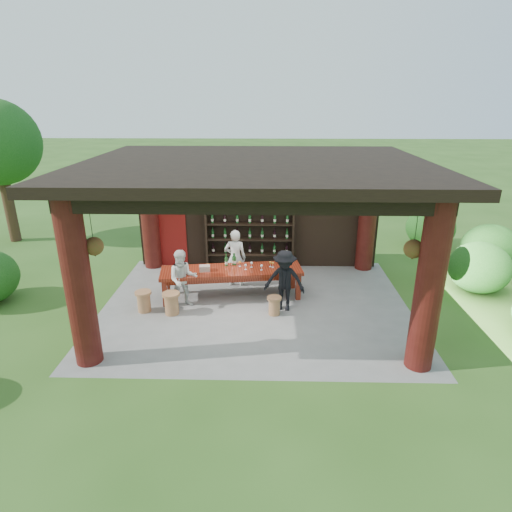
{
  "coord_description": "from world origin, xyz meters",
  "views": [
    {
      "loc": [
        0.25,
        -9.38,
        4.8
      ],
      "look_at": [
        0.0,
        0.4,
        1.15
      ],
      "focal_mm": 30.0,
      "sensor_mm": 36.0,
      "label": 1
    }
  ],
  "objects_px": {
    "guest_woman": "(183,279)",
    "guest_man": "(284,281)",
    "stool_far_left": "(144,301)",
    "napkin_basket": "(205,268)",
    "wine_shelf": "(250,232)",
    "stool_near_left": "(172,303)",
    "host": "(235,258)",
    "stool_near_right": "(274,305)",
    "tasting_table": "(232,273)"
  },
  "relations": [
    {
      "from": "tasting_table",
      "to": "napkin_basket",
      "type": "bearing_deg",
      "value": -169.07
    },
    {
      "from": "stool_far_left",
      "to": "wine_shelf",
      "type": "bearing_deg",
      "value": 49.28
    },
    {
      "from": "tasting_table",
      "to": "stool_near_right",
      "type": "bearing_deg",
      "value": -41.28
    },
    {
      "from": "stool_far_left",
      "to": "napkin_basket",
      "type": "bearing_deg",
      "value": 28.03
    },
    {
      "from": "wine_shelf",
      "to": "stool_near_left",
      "type": "height_order",
      "value": "wine_shelf"
    },
    {
      "from": "stool_far_left",
      "to": "guest_woman",
      "type": "height_order",
      "value": "guest_woman"
    },
    {
      "from": "stool_near_left",
      "to": "napkin_basket",
      "type": "height_order",
      "value": "napkin_basket"
    },
    {
      "from": "stool_near_left",
      "to": "wine_shelf",
      "type": "bearing_deg",
      "value": 59.39
    },
    {
      "from": "guest_woman",
      "to": "stool_near_right",
      "type": "bearing_deg",
      "value": -22.63
    },
    {
      "from": "stool_near_right",
      "to": "wine_shelf",
      "type": "bearing_deg",
      "value": 103.3
    },
    {
      "from": "stool_near_left",
      "to": "host",
      "type": "distance_m",
      "value": 2.25
    },
    {
      "from": "napkin_basket",
      "to": "wine_shelf",
      "type": "bearing_deg",
      "value": 63.35
    },
    {
      "from": "napkin_basket",
      "to": "stool_near_right",
      "type": "bearing_deg",
      "value": -25.19
    },
    {
      "from": "guest_woman",
      "to": "napkin_basket",
      "type": "distance_m",
      "value": 0.64
    },
    {
      "from": "guest_woman",
      "to": "guest_man",
      "type": "relative_size",
      "value": 0.96
    },
    {
      "from": "tasting_table",
      "to": "stool_far_left",
      "type": "bearing_deg",
      "value": -157.08
    },
    {
      "from": "wine_shelf",
      "to": "stool_far_left",
      "type": "xyz_separation_m",
      "value": [
        -2.41,
        -2.8,
        -0.86
      ]
    },
    {
      "from": "wine_shelf",
      "to": "host",
      "type": "distance_m",
      "value": 1.31
    },
    {
      "from": "tasting_table",
      "to": "guest_woman",
      "type": "distance_m",
      "value": 1.26
    },
    {
      "from": "stool_far_left",
      "to": "napkin_basket",
      "type": "xyz_separation_m",
      "value": [
        1.37,
        0.73,
        0.55
      ]
    },
    {
      "from": "stool_near_left",
      "to": "guest_woman",
      "type": "relative_size",
      "value": 0.37
    },
    {
      "from": "wine_shelf",
      "to": "tasting_table",
      "type": "relative_size",
      "value": 0.71
    },
    {
      "from": "stool_near_right",
      "to": "host",
      "type": "relative_size",
      "value": 0.28
    },
    {
      "from": "stool_near_left",
      "to": "guest_man",
      "type": "bearing_deg",
      "value": 6.71
    },
    {
      "from": "wine_shelf",
      "to": "stool_near_left",
      "type": "distance_m",
      "value": 3.49
    },
    {
      "from": "wine_shelf",
      "to": "guest_man",
      "type": "height_order",
      "value": "wine_shelf"
    },
    {
      "from": "wine_shelf",
      "to": "napkin_basket",
      "type": "bearing_deg",
      "value": -116.65
    },
    {
      "from": "stool_near_left",
      "to": "guest_man",
      "type": "xyz_separation_m",
      "value": [
        2.64,
        0.31,
        0.46
      ]
    },
    {
      "from": "guest_man",
      "to": "guest_woman",
      "type": "bearing_deg",
      "value": -172.92
    },
    {
      "from": "stool_near_right",
      "to": "napkin_basket",
      "type": "relative_size",
      "value": 1.7
    },
    {
      "from": "stool_near_right",
      "to": "stool_far_left",
      "type": "relative_size",
      "value": 0.86
    },
    {
      "from": "tasting_table",
      "to": "napkin_basket",
      "type": "distance_m",
      "value": 0.69
    },
    {
      "from": "stool_far_left",
      "to": "host",
      "type": "relative_size",
      "value": 0.33
    },
    {
      "from": "guest_woman",
      "to": "tasting_table",
      "type": "bearing_deg",
      "value": 13.5
    },
    {
      "from": "host",
      "to": "guest_woman",
      "type": "height_order",
      "value": "host"
    },
    {
      "from": "stool_near_right",
      "to": "guest_woman",
      "type": "bearing_deg",
      "value": 170.15
    },
    {
      "from": "guest_woman",
      "to": "guest_man",
      "type": "distance_m",
      "value": 2.43
    },
    {
      "from": "stool_near_right",
      "to": "host",
      "type": "height_order",
      "value": "host"
    },
    {
      "from": "stool_far_left",
      "to": "stool_near_left",
      "type": "bearing_deg",
      "value": -9.57
    },
    {
      "from": "tasting_table",
      "to": "stool_near_right",
      "type": "height_order",
      "value": "tasting_table"
    },
    {
      "from": "stool_near_left",
      "to": "host",
      "type": "bearing_deg",
      "value": 50.77
    },
    {
      "from": "tasting_table",
      "to": "host",
      "type": "xyz_separation_m",
      "value": [
        0.05,
        0.72,
        0.14
      ]
    },
    {
      "from": "tasting_table",
      "to": "guest_woman",
      "type": "height_order",
      "value": "guest_woman"
    },
    {
      "from": "stool_near_left",
      "to": "napkin_basket",
      "type": "xyz_separation_m",
      "value": [
        0.69,
        0.85,
        0.54
      ]
    },
    {
      "from": "wine_shelf",
      "to": "stool_near_right",
      "type": "xyz_separation_m",
      "value": [
        0.68,
        -2.88,
        -0.9
      ]
    },
    {
      "from": "guest_woman",
      "to": "napkin_basket",
      "type": "bearing_deg",
      "value": 29.6
    },
    {
      "from": "stool_near_left",
      "to": "host",
      "type": "xyz_separation_m",
      "value": [
        1.39,
        1.7,
        0.5
      ]
    },
    {
      "from": "stool_far_left",
      "to": "host",
      "type": "height_order",
      "value": "host"
    },
    {
      "from": "wine_shelf",
      "to": "stool_far_left",
      "type": "distance_m",
      "value": 3.79
    },
    {
      "from": "host",
      "to": "guest_man",
      "type": "relative_size",
      "value": 1.05
    }
  ]
}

